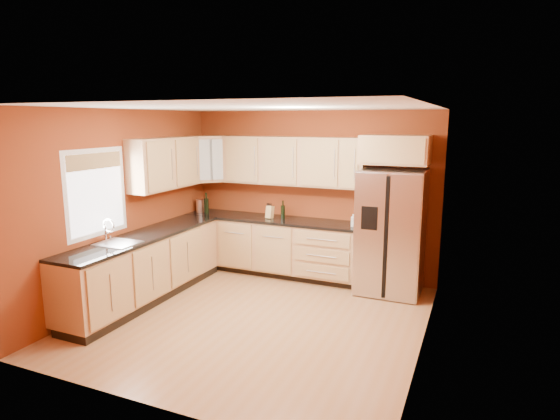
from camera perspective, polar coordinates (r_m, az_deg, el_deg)
name	(u,v)px	position (r m, az deg, el deg)	size (l,w,h in m)	color
floor	(256,319)	(6.04, -2.96, -13.08)	(4.00, 4.00, 0.00)	#A46D3F
ceiling	(254,107)	(5.52, -3.23, 12.41)	(4.00, 4.00, 0.00)	white
wall_back	(311,194)	(7.45, 3.75, 1.99)	(4.00, 0.04, 2.60)	maroon
wall_front	(146,264)	(4.00, -15.97, -6.29)	(4.00, 0.04, 2.60)	maroon
wall_left	(124,206)	(6.76, -18.48, 0.51)	(0.04, 4.00, 2.60)	maroon
wall_right	(427,233)	(5.10, 17.53, -2.71)	(0.04, 4.00, 2.60)	maroon
base_cabinets_back	(272,247)	(7.56, -1.04, -4.53)	(2.90, 0.60, 0.88)	tan
base_cabinets_left	(145,268)	(6.77, -16.12, -6.85)	(0.60, 2.80, 0.88)	tan
countertop_back	(271,219)	(7.45, -1.08, -1.13)	(2.90, 0.62, 0.04)	black
countertop_left	(144,236)	(6.64, -16.26, -3.08)	(0.62, 2.80, 0.04)	black
upper_cabinets_back	(292,161)	(7.32, 1.51, 5.98)	(2.30, 0.33, 0.75)	tan
upper_cabinets_left	(165,163)	(7.14, -13.87, 5.54)	(0.33, 1.35, 0.75)	tan
corner_upper_cabinet	(209,159)	(7.82, -8.71, 6.18)	(0.62, 0.33, 0.75)	tan
over_fridge_cabinet	(396,150)	(6.75, 13.91, 7.16)	(0.92, 0.60, 0.40)	tan
refrigerator	(391,232)	(6.84, 13.36, -2.61)	(0.90, 0.75, 1.78)	silver
window	(96,193)	(6.34, -21.47, 1.96)	(0.03, 0.90, 1.00)	white
sink_faucet	(117,232)	(6.23, -19.26, -2.54)	(0.50, 0.42, 0.30)	silver
canister_left	(200,206)	(8.00, -9.72, 0.50)	(0.13, 0.13, 0.22)	silver
canister_right	(202,207)	(8.04, -9.54, 0.39)	(0.11, 0.11, 0.17)	silver
wine_bottle_a	(206,203)	(7.88, -8.97, 0.83)	(0.08, 0.08, 0.34)	black
wine_bottle_b	(283,210)	(7.37, 0.36, 0.05)	(0.06, 0.06, 0.29)	black
knife_block	(270,212)	(7.41, -1.25, -0.25)	(0.10, 0.09, 0.20)	tan
soap_dispenser	(353,220)	(6.91, 8.89, -1.26)	(0.06, 0.06, 0.18)	silver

